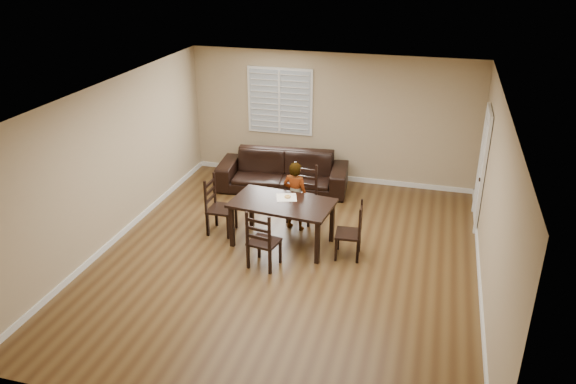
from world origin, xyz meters
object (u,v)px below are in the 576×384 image
object	(u,v)px
chair_right	(356,233)
sofa	(283,172)
chair_near	(304,194)
dining_table	(282,207)
donut	(288,196)
chair_left	(215,207)
child	(295,196)
chair_far	(261,244)

from	to	relation	value
chair_right	sofa	distance (m)	2.99
chair_right	chair_near	bearing A→B (deg)	-140.34
dining_table	sofa	size ratio (longest dim) A/B	0.67
dining_table	chair_near	world-z (taller)	chair_near
chair_right	sofa	bearing A→B (deg)	-145.71
dining_table	donut	bearing A→B (deg)	83.66
chair_left	sofa	bearing A→B (deg)	-17.03
child	sofa	xyz separation A→B (m)	(-0.69, 1.61, -0.25)
donut	sofa	world-z (taller)	donut
chair_far	sofa	size ratio (longest dim) A/B	0.38
donut	dining_table	bearing A→B (deg)	-102.52
dining_table	sofa	bearing A→B (deg)	111.83
chair_left	chair_right	bearing A→B (deg)	-95.35
chair_right	dining_table	bearing A→B (deg)	-99.71
chair_right	child	bearing A→B (deg)	-125.51
chair_far	chair_left	world-z (taller)	chair_left
chair_left	sofa	size ratio (longest dim) A/B	0.40
chair_near	chair_far	xyz separation A→B (m)	(-0.22, -1.93, -0.03)
chair_near	sofa	distance (m)	1.37
chair_left	chair_right	size ratio (longest dim) A/B	1.09
chair_near	chair_far	distance (m)	1.94
chair_right	child	xyz separation A→B (m)	(-1.19, 0.71, 0.20)
chair_left	chair_right	world-z (taller)	chair_left
chair_right	sofa	size ratio (longest dim) A/B	0.36
chair_near	chair_left	world-z (taller)	chair_near
chair_far	donut	bearing A→B (deg)	-87.37
chair_near	donut	size ratio (longest dim) A/B	9.47
dining_table	chair_near	size ratio (longest dim) A/B	1.67
chair_far	child	xyz separation A→B (m)	(0.17, 1.47, 0.19)
dining_table	donut	distance (m)	0.22
chair_near	sofa	bearing A→B (deg)	128.86
chair_near	chair_right	xyz separation A→B (m)	(1.14, -1.17, -0.04)
chair_near	chair_far	size ratio (longest dim) A/B	1.06
dining_table	child	size ratio (longest dim) A/B	1.38
dining_table	chair_right	distance (m)	1.28
chair_left	chair_right	xyz separation A→B (m)	(2.51, -0.24, -0.04)
chair_left	child	xyz separation A→B (m)	(1.33, 0.48, 0.16)
chair_left	child	world-z (taller)	child
child	chair_far	bearing A→B (deg)	94.09
sofa	chair_left	bearing A→B (deg)	-112.70
child	chair_near	bearing A→B (deg)	-85.65
chair_near	child	size ratio (longest dim) A/B	0.83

